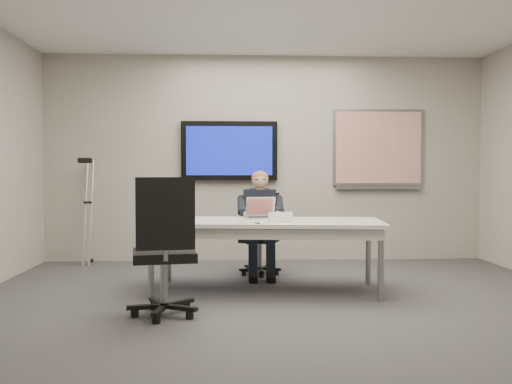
{
  "coord_description": "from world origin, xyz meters",
  "views": [
    {
      "loc": [
        -0.52,
        -4.8,
        1.21
      ],
      "look_at": [
        -0.24,
        1.0,
        1.01
      ],
      "focal_mm": 40.0,
      "sensor_mm": 36.0,
      "label": 1
    }
  ],
  "objects_px": {
    "office_chair_near": "(164,274)",
    "laptop": "(261,213)",
    "office_chair_far": "(261,249)",
    "seated_person": "(261,235)",
    "conference_table": "(266,228)"
  },
  "relations": [
    {
      "from": "office_chair_near",
      "to": "laptop",
      "type": "height_order",
      "value": "office_chair_near"
    },
    {
      "from": "office_chair_far",
      "to": "laptop",
      "type": "height_order",
      "value": "office_chair_far"
    },
    {
      "from": "office_chair_far",
      "to": "office_chair_near",
      "type": "bearing_deg",
      "value": -98.84
    },
    {
      "from": "seated_person",
      "to": "laptop",
      "type": "xyz_separation_m",
      "value": [
        -0.03,
        -0.48,
        0.28
      ]
    },
    {
      "from": "conference_table",
      "to": "office_chair_near",
      "type": "distance_m",
      "value": 1.4
    },
    {
      "from": "office_chair_near",
      "to": "laptop",
      "type": "bearing_deg",
      "value": -133.66
    },
    {
      "from": "seated_person",
      "to": "laptop",
      "type": "relative_size",
      "value": 3.51
    },
    {
      "from": "conference_table",
      "to": "seated_person",
      "type": "distance_m",
      "value": 0.76
    },
    {
      "from": "conference_table",
      "to": "office_chair_far",
      "type": "height_order",
      "value": "office_chair_far"
    },
    {
      "from": "office_chair_far",
      "to": "conference_table",
      "type": "bearing_deg",
      "value": -74.1
    },
    {
      "from": "office_chair_near",
      "to": "seated_person",
      "type": "xyz_separation_m",
      "value": [
        0.91,
        1.77,
        0.13
      ]
    },
    {
      "from": "office_chair_near",
      "to": "seated_person",
      "type": "bearing_deg",
      "value": -126.42
    },
    {
      "from": "office_chair_near",
      "to": "office_chair_far",
      "type": "bearing_deg",
      "value": -123.97
    },
    {
      "from": "seated_person",
      "to": "laptop",
      "type": "distance_m",
      "value": 0.56
    },
    {
      "from": "seated_person",
      "to": "laptop",
      "type": "bearing_deg",
      "value": -88.3
    }
  ]
}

